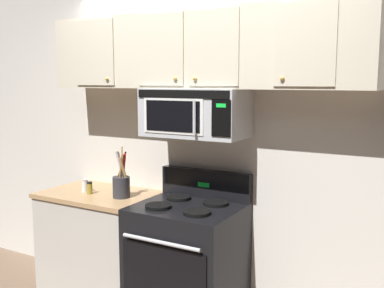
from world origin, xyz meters
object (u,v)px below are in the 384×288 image
(salt_shaker, at_px, (85,186))
(spice_jar, at_px, (90,188))
(over_range_microwave, at_px, (195,113))
(utensil_crock_charcoal, at_px, (121,184))
(stove_range, at_px, (188,263))

(salt_shaker, xyz_separation_m, spice_jar, (0.07, -0.03, -0.00))
(over_range_microwave, distance_m, spice_jar, 1.09)
(over_range_microwave, xyz_separation_m, utensil_crock_charcoal, (-0.58, -0.16, -0.57))
(salt_shaker, bearing_deg, stove_range, 3.14)
(stove_range, distance_m, salt_shaker, 1.06)
(stove_range, height_order, over_range_microwave, over_range_microwave)
(over_range_microwave, height_order, salt_shaker, over_range_microwave)
(salt_shaker, relative_size, spice_jar, 1.05)
(over_range_microwave, distance_m, utensil_crock_charcoal, 0.82)
(over_range_microwave, relative_size, salt_shaker, 7.26)
(over_range_microwave, height_order, utensil_crock_charcoal, over_range_microwave)
(stove_range, bearing_deg, over_range_microwave, 90.14)
(stove_range, xyz_separation_m, utensil_crock_charcoal, (-0.58, -0.04, 0.54))
(stove_range, height_order, spice_jar, stove_range)
(spice_jar, bearing_deg, over_range_microwave, 12.54)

